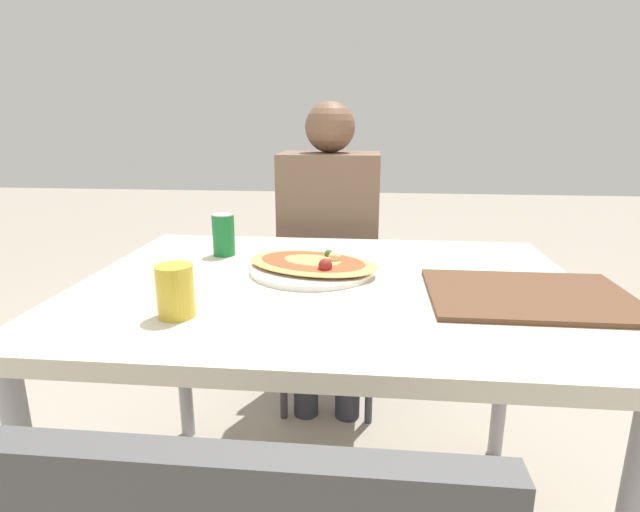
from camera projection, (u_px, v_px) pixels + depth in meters
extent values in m
cube|color=beige|center=(329.00, 289.00, 1.27)|extent=(1.26, 0.94, 0.04)
cylinder|color=#99999E|center=(182.00, 347.00, 1.83)|extent=(0.05, 0.05, 0.73)
cylinder|color=#99999E|center=(504.00, 361.00, 1.72)|extent=(0.05, 0.05, 0.73)
cube|color=#4C4C4C|center=(330.00, 299.00, 2.06)|extent=(0.40, 0.40, 0.04)
cube|color=#4C4C4C|center=(333.00, 228.00, 2.16)|extent=(0.38, 0.03, 0.48)
cylinder|color=#38383D|center=(369.00, 373.00, 1.94)|extent=(0.03, 0.03, 0.44)
cylinder|color=#38383D|center=(283.00, 369.00, 1.97)|extent=(0.03, 0.03, 0.44)
cylinder|color=#38383D|center=(370.00, 336.00, 2.27)|extent=(0.03, 0.03, 0.44)
cylinder|color=#38383D|center=(296.00, 333.00, 2.30)|extent=(0.03, 0.03, 0.44)
cylinder|color=#2D2D38|center=(348.00, 363.00, 1.98)|extent=(0.10, 0.10, 0.48)
cylinder|color=#2D2D38|center=(306.00, 361.00, 1.99)|extent=(0.10, 0.10, 0.48)
cube|color=brown|center=(329.00, 228.00, 1.94)|extent=(0.38, 0.26, 0.57)
sphere|color=brown|center=(330.00, 127.00, 1.84)|extent=(0.19, 0.19, 0.19)
cylinder|color=white|center=(312.00, 269.00, 1.34)|extent=(0.33, 0.33, 0.01)
ellipsoid|color=tan|center=(312.00, 263.00, 1.34)|extent=(0.42, 0.33, 0.02)
ellipsoid|color=#C14C28|center=(312.00, 261.00, 1.34)|extent=(0.34, 0.27, 0.01)
sphere|color=beige|center=(335.00, 257.00, 1.34)|extent=(0.03, 0.03, 0.03)
sphere|color=#335928|center=(329.00, 254.00, 1.38)|extent=(0.03, 0.03, 0.03)
sphere|color=maroon|center=(325.00, 265.00, 1.26)|extent=(0.04, 0.04, 0.04)
cylinder|color=#197233|center=(224.00, 235.00, 1.50)|extent=(0.07, 0.07, 0.12)
cylinder|color=silver|center=(222.00, 215.00, 1.48)|extent=(0.06, 0.06, 0.00)
cylinder|color=gold|center=(175.00, 291.00, 1.03)|extent=(0.08, 0.08, 0.11)
cube|color=brown|center=(529.00, 295.00, 1.15)|extent=(0.46, 0.33, 0.01)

